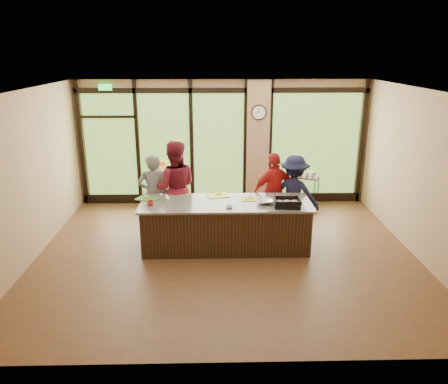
{
  "coord_description": "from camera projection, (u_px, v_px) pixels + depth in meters",
  "views": [
    {
      "loc": [
        -0.22,
        -7.42,
        3.62
      ],
      "look_at": [
        -0.03,
        0.4,
        1.09
      ],
      "focal_mm": 35.0,
      "sensor_mm": 36.0,
      "label": 1
    }
  ],
  "objects": [
    {
      "name": "cook_left",
      "position": [
        153.0,
        195.0,
        8.85
      ],
      "size": [
        0.68,
        0.52,
        1.69
      ],
      "primitive_type": "imported",
      "rotation": [
        0.0,
        0.0,
        3.35
      ],
      "color": "slate",
      "rests_on": "floor"
    },
    {
      "name": "prep_bowl_near",
      "position": [
        150.0,
        204.0,
        8.02
      ],
      "size": [
        0.16,
        0.16,
        0.05
      ],
      "primitive_type": "imported",
      "rotation": [
        0.0,
        0.0,
        0.02
      ],
      "color": "silver",
      "rests_on": "countertop"
    },
    {
      "name": "cook_midright",
      "position": [
        274.0,
        193.0,
        8.99
      ],
      "size": [
        1.06,
        0.69,
        1.68
      ],
      "primitive_type": "imported",
      "rotation": [
        0.0,
        0.0,
        3.45
      ],
      "color": "red",
      "rests_on": "floor"
    },
    {
      "name": "cook_right",
      "position": [
        294.0,
        194.0,
        8.98
      ],
      "size": [
        1.2,
        0.96,
        1.63
      ],
      "primitive_type": "imported",
      "rotation": [
        0.0,
        0.0,
        2.76
      ],
      "color": "#171734",
      "rests_on": "floor"
    },
    {
      "name": "floor",
      "position": [
        226.0,
        254.0,
        8.18
      ],
      "size": [
        7.0,
        7.0,
        0.0
      ],
      "primitive_type": "plane",
      "color": "#56351E",
      "rests_on": "ground"
    },
    {
      "name": "window_wall",
      "position": [
        229.0,
        147.0,
        10.57
      ],
      "size": [
        6.9,
        0.12,
        3.0
      ],
      "color": "tan",
      "rests_on": "floor"
    },
    {
      "name": "ceiling",
      "position": [
        226.0,
        90.0,
        7.26
      ],
      "size": [
        7.0,
        7.0,
        0.0
      ],
      "primitive_type": "plane",
      "rotation": [
        3.14,
        0.0,
        0.0
      ],
      "color": "white",
      "rests_on": "back_wall"
    },
    {
      "name": "prep_bowl_far",
      "position": [
        251.0,
        197.0,
        8.42
      ],
      "size": [
        0.17,
        0.17,
        0.03
      ],
      "primitive_type": "imported",
      "rotation": [
        0.0,
        0.0,
        0.34
      ],
      "color": "silver",
      "rests_on": "countertop"
    },
    {
      "name": "wall_clock",
      "position": [
        259.0,
        112.0,
        10.24
      ],
      "size": [
        0.36,
        0.04,
        0.36
      ],
      "color": "black",
      "rests_on": "window_wall"
    },
    {
      "name": "island_base",
      "position": [
        226.0,
        226.0,
        8.33
      ],
      "size": [
        3.1,
        1.0,
        0.88
      ],
      "primitive_type": "cube",
      "color": "#301D10",
      "rests_on": "floor"
    },
    {
      "name": "red_ramekin",
      "position": [
        150.0,
        203.0,
        7.99
      ],
      "size": [
        0.14,
        0.14,
        0.09
      ],
      "primitive_type": "imported",
      "rotation": [
        0.0,
        0.0,
        0.21
      ],
      "color": "red",
      "rests_on": "countertop"
    },
    {
      "name": "cook_midleft",
      "position": [
        175.0,
        188.0,
        8.9
      ],
      "size": [
        0.99,
        0.79,
        1.93
      ],
      "primitive_type": "imported",
      "rotation": [
        0.0,
        0.0,
        3.21
      ],
      "color": "maroon",
      "rests_on": "floor"
    },
    {
      "name": "prep_bowl_mid",
      "position": [
        229.0,
        207.0,
        7.89
      ],
      "size": [
        0.15,
        0.15,
        0.04
      ],
      "primitive_type": "imported",
      "rotation": [
        0.0,
        0.0,
        0.29
      ],
      "color": "silver",
      "rests_on": "countertop"
    },
    {
      "name": "roasting_pan",
      "position": [
        287.0,
        205.0,
        7.94
      ],
      "size": [
        0.5,
        0.41,
        0.08
      ],
      "primitive_type": "cube",
      "rotation": [
        0.0,
        0.0,
        -0.12
      ],
      "color": "black",
      "rests_on": "countertop"
    },
    {
      "name": "back_wall",
      "position": [
        223.0,
        143.0,
        10.57
      ],
      "size": [
        7.0,
        0.0,
        7.0
      ],
      "primitive_type": "plane",
      "rotation": [
        1.57,
        0.0,
        0.0
      ],
      "color": "tan",
      "rests_on": "floor"
    },
    {
      "name": "flower_vase",
      "position": [
        162.0,
        176.0,
        9.92
      ],
      "size": [
        0.34,
        0.34,
        0.27
      ],
      "primitive_type": "imported",
      "rotation": [
        0.0,
        0.0,
        -0.4
      ],
      "color": "#8D724D",
      "rests_on": "flower_stand"
    },
    {
      "name": "left_wall",
      "position": [
        27.0,
        178.0,
        7.64
      ],
      "size": [
        0.0,
        6.0,
        6.0
      ],
      "primitive_type": "plane",
      "rotation": [
        1.57,
        0.0,
        1.57
      ],
      "color": "tan",
      "rests_on": "floor"
    },
    {
      "name": "cutting_board_right",
      "position": [
        250.0,
        199.0,
        8.35
      ],
      "size": [
        0.37,
        0.28,
        0.01
      ],
      "primitive_type": "cube",
      "rotation": [
        0.0,
        0.0,
        0.03
      ],
      "color": "yellow",
      "rests_on": "countertop"
    },
    {
      "name": "flower_stand",
      "position": [
        163.0,
        198.0,
        10.08
      ],
      "size": [
        0.51,
        0.51,
        0.77
      ],
      "primitive_type": "cube",
      "rotation": [
        0.0,
        0.0,
        -0.41
      ],
      "color": "#301D10",
      "rests_on": "floor"
    },
    {
      "name": "cutting_board_left",
      "position": [
        147.0,
        199.0,
        8.37
      ],
      "size": [
        0.49,
        0.44,
        0.01
      ],
      "primitive_type": "cube",
      "rotation": [
        0.0,
        0.0,
        -0.42
      ],
      "color": "#3F7D2D",
      "rests_on": "countertop"
    },
    {
      "name": "cutting_board_center",
      "position": [
        218.0,
        195.0,
        8.55
      ],
      "size": [
        0.45,
        0.37,
        0.01
      ],
      "primitive_type": "cube",
      "rotation": [
        0.0,
        0.0,
        0.19
      ],
      "color": "yellow",
      "rests_on": "countertop"
    },
    {
      "name": "countertop",
      "position": [
        226.0,
        203.0,
        8.19
      ],
      "size": [
        3.2,
        1.1,
        0.04
      ],
      "primitive_type": "cube",
      "color": "slate",
      "rests_on": "island_base"
    },
    {
      "name": "bar_cart",
      "position": [
        303.0,
        188.0,
        10.27
      ],
      "size": [
        0.77,
        0.6,
        0.93
      ],
      "rotation": [
        0.0,
        0.0,
        -0.35
      ],
      "color": "#301D10",
      "rests_on": "floor"
    },
    {
      "name": "mixing_bowl",
      "position": [
        265.0,
        202.0,
        8.1
      ],
      "size": [
        0.37,
        0.37,
        0.07
      ],
      "primitive_type": "imported",
      "rotation": [
        0.0,
        0.0,
        0.25
      ],
      "color": "silver",
      "rests_on": "countertop"
    },
    {
      "name": "right_wall",
      "position": [
        422.0,
        176.0,
        7.8
      ],
      "size": [
        0.0,
        6.0,
        6.0
      ],
      "primitive_type": "plane",
      "rotation": [
        1.57,
        0.0,
        -1.57
      ],
      "color": "tan",
      "rests_on": "floor"
    }
  ]
}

